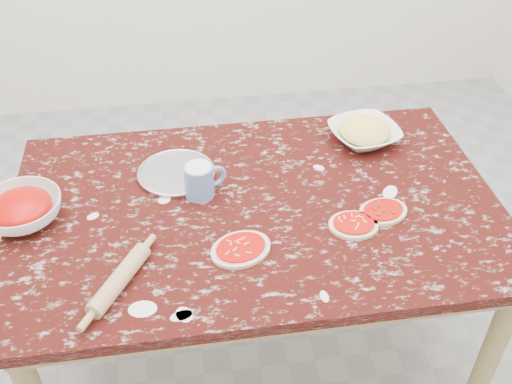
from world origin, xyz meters
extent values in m
plane|color=gray|center=(0.00, 0.00, 0.00)|extent=(4.00, 4.00, 0.00)
cube|color=black|center=(0.00, 0.00, 0.73)|extent=(1.60, 1.00, 0.04)
cube|color=#8D7850|center=(0.00, 0.00, 0.67)|extent=(1.50, 0.90, 0.08)
cylinder|color=#8D7850|center=(0.72, -0.42, 0.35)|extent=(0.07, 0.07, 0.71)
cylinder|color=#8D7850|center=(-0.72, 0.42, 0.35)|extent=(0.07, 0.07, 0.71)
cylinder|color=#8D7850|center=(0.72, 0.42, 0.35)|extent=(0.07, 0.07, 0.71)
cylinder|color=#B2B2B7|center=(-0.25, 0.20, 0.76)|extent=(0.35, 0.35, 0.01)
imported|color=white|center=(-0.74, 0.03, 0.79)|extent=(0.32, 0.32, 0.08)
imported|color=white|center=(0.46, 0.30, 0.78)|extent=(0.30, 0.30, 0.06)
cylinder|color=#5F7DBD|center=(-0.18, 0.08, 0.81)|extent=(0.10, 0.10, 0.11)
torus|color=#5F7DBD|center=(-0.12, 0.09, 0.81)|extent=(0.08, 0.04, 0.08)
cylinder|color=silver|center=(-0.18, 0.08, 0.85)|extent=(0.08, 0.08, 0.01)
ellipsoid|color=beige|center=(-0.08, -0.21, 0.76)|extent=(0.23, 0.20, 0.01)
ellipsoid|color=red|center=(-0.08, -0.21, 0.76)|extent=(0.19, 0.17, 0.00)
ellipsoid|color=beige|center=(0.29, -0.16, 0.76)|extent=(0.17, 0.15, 0.01)
ellipsoid|color=red|center=(0.29, -0.16, 0.76)|extent=(0.14, 0.12, 0.00)
ellipsoid|color=beige|center=(0.40, -0.11, 0.76)|extent=(0.19, 0.16, 0.01)
ellipsoid|color=red|center=(0.40, -0.11, 0.76)|extent=(0.16, 0.13, 0.00)
cylinder|color=tan|center=(-0.43, -0.30, 0.78)|extent=(0.18, 0.25, 0.05)
camera|label=1|loc=(-0.22, -1.47, 2.00)|focal=41.43mm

